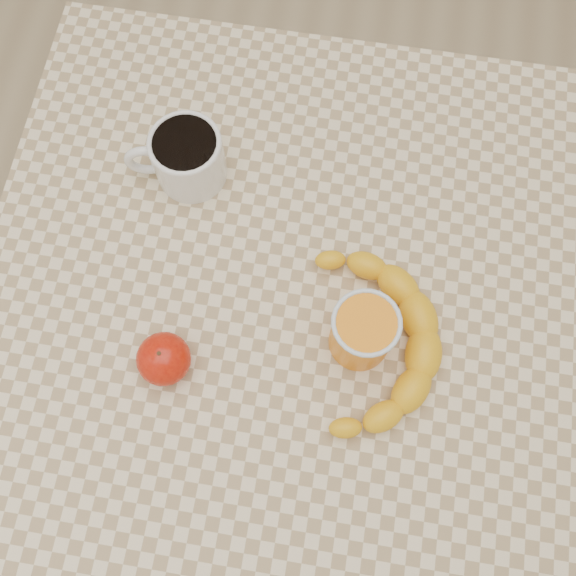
# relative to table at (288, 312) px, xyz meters

# --- Properties ---
(ground) EXTENTS (3.00, 3.00, 0.00)m
(ground) POSITION_rel_table_xyz_m (0.00, 0.00, -0.66)
(ground) COLOR tan
(ground) RESTS_ON ground
(table) EXTENTS (0.80, 0.80, 0.75)m
(table) POSITION_rel_table_xyz_m (0.00, 0.00, 0.00)
(table) COLOR beige
(table) RESTS_ON ground
(coffee_mug) EXTENTS (0.14, 0.11, 0.08)m
(coffee_mug) POSITION_rel_table_xyz_m (-0.16, 0.15, 0.13)
(coffee_mug) COLOR white
(coffee_mug) RESTS_ON table
(orange_juice_glass) EXTENTS (0.08, 0.08, 0.09)m
(orange_juice_glass) POSITION_rel_table_xyz_m (0.10, -0.05, 0.13)
(orange_juice_glass) COLOR orange
(orange_juice_glass) RESTS_ON table
(apple) EXTENTS (0.07, 0.07, 0.06)m
(apple) POSITION_rel_table_xyz_m (-0.13, -0.11, 0.12)
(apple) COLOR #9B0D05
(apple) RESTS_ON table
(banana) EXTENTS (0.22, 0.30, 0.04)m
(banana) POSITION_rel_table_xyz_m (0.11, -0.05, 0.11)
(banana) COLOR yellow
(banana) RESTS_ON table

